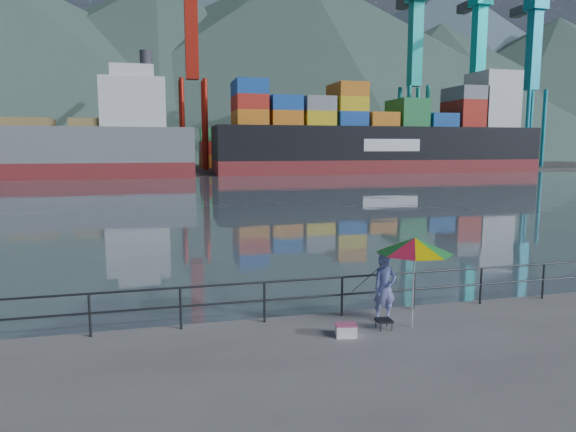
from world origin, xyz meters
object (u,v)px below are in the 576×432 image
object	(u,v)px
fisherman	(385,288)
cooler_bag	(346,331)
bulk_carrier	(40,147)
beach_umbrella	(415,245)
container_ship	(389,137)

from	to	relation	value
fisherman	cooler_bag	world-z (taller)	fisherman
cooler_bag	bulk_carrier	bearing A→B (deg)	117.29
fisherman	beach_umbrella	xyz separation A→B (m)	(0.45, -0.59, 1.15)
beach_umbrella	cooler_bag	size ratio (longest dim) A/B	4.91
beach_umbrella	container_ship	bearing A→B (deg)	65.25
bulk_carrier	container_ship	size ratio (longest dim) A/B	0.81
fisherman	beach_umbrella	size ratio (longest dim) A/B	0.74
beach_umbrella	cooler_bag	xyz separation A→B (m)	(-1.74, -0.19, -1.85)
beach_umbrella	container_ship	xyz separation A→B (m)	(33.65, 73.00, 3.87)
fisherman	beach_umbrella	distance (m)	1.37
bulk_carrier	beach_umbrella	bearing A→B (deg)	-72.36
beach_umbrella	container_ship	distance (m)	80.47
cooler_bag	bulk_carrier	world-z (taller)	bulk_carrier
fisherman	container_ship	bearing A→B (deg)	59.45
beach_umbrella	bulk_carrier	world-z (taller)	bulk_carrier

